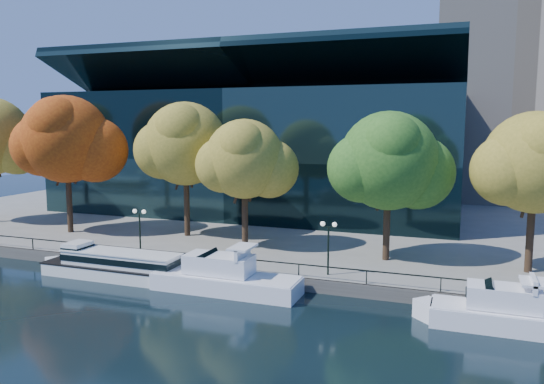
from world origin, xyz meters
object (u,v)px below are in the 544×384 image
at_px(tree_5, 537,165).
at_px(lamp_1, 140,222).
at_px(tree_3, 246,161).
at_px(cruiser_near, 220,277).
at_px(cruiser_far, 503,312).
at_px(tree_2, 187,146).
at_px(tree_1, 67,141).
at_px(tree_4, 390,163).
at_px(lamp_2, 328,236).
at_px(tour_boat, 113,264).

bearing_deg(tree_5, lamp_1, -169.08).
bearing_deg(tree_3, cruiser_near, -79.03).
bearing_deg(cruiser_far, tree_2, 155.70).
distance_m(tree_2, lamp_1, 10.52).
xyz_separation_m(tree_1, tree_5, (43.02, 0.01, -1.22)).
height_order(tree_2, lamp_1, tree_2).
xyz_separation_m(tree_1, tree_4, (32.33, -0.03, -1.37)).
distance_m(tree_2, lamp_2, 19.60).
distance_m(tour_boat, cruiser_near, 9.52).
bearing_deg(tree_4, lamp_2, -121.45).
bearing_deg(tree_2, cruiser_far, -24.30).
relative_size(tour_boat, tree_4, 1.13).
distance_m(cruiser_far, tree_3, 24.34).
bearing_deg(lamp_2, tree_2, 152.50).
bearing_deg(tree_2, lamp_2, -27.50).
relative_size(tree_3, tree_4, 0.95).
height_order(cruiser_far, lamp_2, lamp_2).
relative_size(cruiser_far, tree_2, 0.77).
height_order(tour_boat, tree_3, tree_3).
bearing_deg(tree_1, tree_5, 0.01).
xyz_separation_m(cruiser_far, lamp_1, (-28.20, 4.19, 2.91)).
distance_m(cruiser_near, tree_2, 17.71).
bearing_deg(cruiser_far, tree_3, 154.60).
bearing_deg(cruiser_near, tree_5, 23.68).
bearing_deg(tree_4, tree_1, 179.96).
bearing_deg(tour_boat, tree_5, 16.55).
bearing_deg(tour_boat, tree_3, 49.33).
bearing_deg(tree_4, tree_3, -179.14).
xyz_separation_m(cruiser_far, tree_2, (-28.34, 12.80, 8.96)).
xyz_separation_m(cruiser_near, tree_5, (21.52, 9.44, 8.10)).
relative_size(tree_4, lamp_2, 3.04).
bearing_deg(tree_5, tree_2, 175.01).
bearing_deg(cruiser_far, lamp_1, 171.55).
relative_size(tree_5, lamp_2, 3.02).
relative_size(tree_3, tree_5, 0.96).
bearing_deg(tree_4, cruiser_far, -50.84).
distance_m(cruiser_near, cruiser_far, 19.04).
distance_m(tour_boat, tree_4, 23.69).
relative_size(tree_1, tree_2, 1.05).
xyz_separation_m(cruiser_near, tree_2, (-9.31, 12.13, 8.93)).
height_order(cruiser_near, tree_3, tree_3).
xyz_separation_m(cruiser_near, cruiser_far, (19.03, -0.67, -0.03)).
bearing_deg(lamp_1, tree_3, 37.63).
bearing_deg(cruiser_near, lamp_2, 25.95).
bearing_deg(cruiser_near, cruiser_far, -2.02).
xyz_separation_m(tree_4, lamp_2, (-3.60, -5.88, -5.07)).
xyz_separation_m(tree_5, lamp_1, (-30.69, -5.92, -5.21)).
xyz_separation_m(tour_boat, tree_3, (7.73, 9.00, 7.81)).
distance_m(tree_2, tree_3, 8.15).
height_order(tree_2, tree_4, tree_2).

